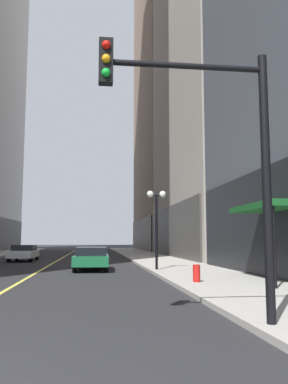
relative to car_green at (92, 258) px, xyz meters
name	(u,v)px	position (x,y,z in m)	size (l,w,h in m)	color
ground_plane	(62,258)	(-2.88, 15.85, -0.72)	(200.00, 200.00, 0.00)	#262628
sidewalk_right	(148,257)	(5.37, 15.85, -0.65)	(4.50, 78.00, 0.15)	#ADA8A0
lane_centre_stripe	(62,258)	(-2.88, 15.85, -0.72)	(0.16, 70.00, 0.01)	#E5D64C
building_right_far	(180,17)	(14.29, 40.85, 39.38)	(13.53, 26.00, 80.37)	gray
storefront_awning_right	(268,208)	(6.81, -8.72, 2.26)	(1.60, 4.33, 3.12)	#144C1E
car_green	(92,258)	(0.00, 0.00, 0.00)	(2.02, 4.78, 1.32)	#196038
car_white	(24,252)	(-5.56, 10.59, 0.00)	(1.94, 4.58, 1.32)	silver
traffic_light_near_right	(214,138)	(2.47, -16.07, 3.02)	(3.43, 0.35, 5.65)	black
street_lamp_right_mid	(156,212)	(3.52, -1.75, 2.54)	(1.06, 0.36, 4.43)	black
fire_hydrant_right	(197,275)	(4.02, -8.43, -0.32)	(0.28, 0.28, 0.80)	red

